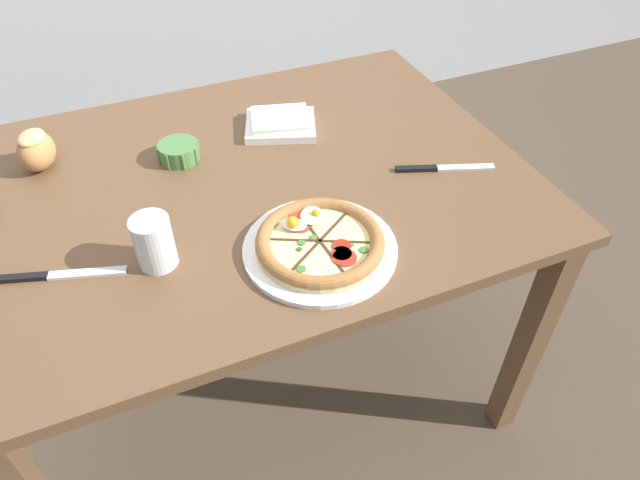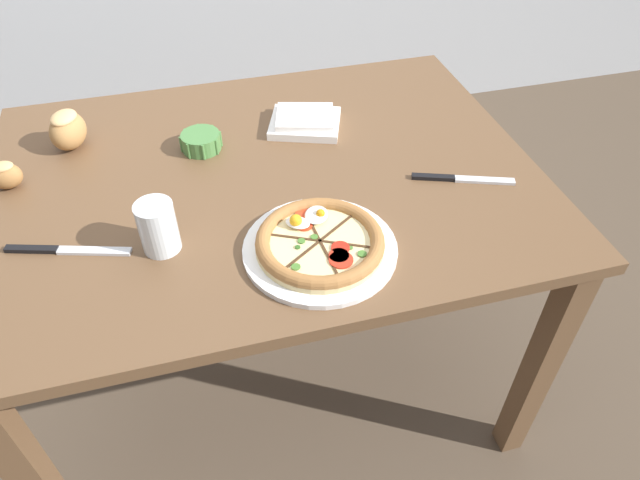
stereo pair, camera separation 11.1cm
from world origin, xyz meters
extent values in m
plane|color=brown|center=(0.00, 0.00, 0.00)|extent=(12.00, 12.00, 0.00)
cube|color=brown|center=(0.00, 0.00, 0.75)|extent=(1.26, 0.95, 0.03)
cube|color=brown|center=(0.58, -0.42, 0.37)|extent=(0.06, 0.06, 0.74)
cube|color=brown|center=(-0.58, 0.42, 0.37)|extent=(0.06, 0.06, 0.74)
cube|color=brown|center=(0.58, 0.42, 0.37)|extent=(0.06, 0.06, 0.74)
cylinder|color=white|center=(0.06, -0.28, 0.77)|extent=(0.31, 0.31, 0.01)
cylinder|color=#E5C684|center=(0.06, -0.28, 0.78)|extent=(0.25, 0.25, 0.01)
cylinder|color=beige|center=(0.06, -0.28, 0.79)|extent=(0.21, 0.21, 0.00)
torus|color=#A36B38|center=(0.06, -0.28, 0.79)|extent=(0.25, 0.25, 0.03)
cube|color=#472D19|center=(0.05, -0.23, 0.79)|extent=(0.01, 0.10, 0.00)
cube|color=#472D19|center=(0.01, -0.26, 0.79)|extent=(0.10, 0.05, 0.00)
cube|color=#472D19|center=(0.01, -0.31, 0.79)|extent=(0.09, 0.06, 0.00)
cube|color=#472D19|center=(0.06, -0.34, 0.79)|extent=(0.01, 0.10, 0.00)
cube|color=#472D19|center=(0.10, -0.31, 0.79)|extent=(0.10, 0.05, 0.00)
cube|color=#472D19|center=(0.10, -0.25, 0.79)|extent=(0.09, 0.06, 0.00)
cylinder|color=red|center=(0.08, -0.33, 0.79)|extent=(0.04, 0.04, 0.00)
cylinder|color=red|center=(0.08, -0.35, 0.79)|extent=(0.05, 0.05, 0.00)
cylinder|color=red|center=(0.05, -0.20, 0.79)|extent=(0.04, 0.04, 0.00)
cylinder|color=red|center=(0.04, -0.23, 0.79)|extent=(0.03, 0.03, 0.00)
cylinder|color=red|center=(0.09, -0.31, 0.79)|extent=(0.04, 0.04, 0.00)
ellipsoid|color=white|center=(0.07, -0.21, 0.80)|extent=(0.07, 0.07, 0.01)
sphere|color=orange|center=(0.07, -0.22, 0.81)|extent=(0.02, 0.02, 0.02)
ellipsoid|color=white|center=(0.03, -0.23, 0.80)|extent=(0.06, 0.06, 0.01)
sphere|color=#F4AD1E|center=(0.02, -0.23, 0.81)|extent=(0.03, 0.03, 0.03)
cylinder|color=#386B23|center=(0.02, -0.20, 0.79)|extent=(0.01, 0.01, 0.00)
cylinder|color=#477A2D|center=(0.02, -0.28, 0.79)|extent=(0.01, 0.01, 0.00)
cylinder|color=#477A2D|center=(0.05, -0.27, 0.79)|extent=(0.02, 0.02, 0.00)
cylinder|color=#477A2D|center=(-0.01, -0.34, 0.79)|extent=(0.02, 0.02, 0.00)
cylinder|color=#477A2D|center=(0.11, -0.32, 0.79)|extent=(0.01, 0.01, 0.00)
cylinder|color=#477A2D|center=(0.12, -0.34, 0.79)|extent=(0.02, 0.02, 0.00)
cylinder|color=#2D5B1E|center=(0.01, -0.29, 0.79)|extent=(0.01, 0.01, 0.00)
cylinder|color=#4C8442|center=(-0.13, 0.14, 0.79)|extent=(0.09, 0.09, 0.04)
cylinder|color=#AD1423|center=(-0.13, 0.14, 0.79)|extent=(0.08, 0.08, 0.02)
cylinder|color=#4C8442|center=(-0.08, 0.14, 0.79)|extent=(0.01, 0.01, 0.04)
cylinder|color=#4C8442|center=(-0.10, 0.17, 0.79)|extent=(0.01, 0.01, 0.04)
cylinder|color=#4C8442|center=(-0.13, 0.19, 0.79)|extent=(0.01, 0.01, 0.04)
cylinder|color=#4C8442|center=(-0.16, 0.17, 0.79)|extent=(0.01, 0.01, 0.04)
cylinder|color=#4C8442|center=(-0.18, 0.14, 0.79)|extent=(0.01, 0.01, 0.04)
cylinder|color=#4C8442|center=(-0.16, 0.11, 0.79)|extent=(0.01, 0.01, 0.04)
cylinder|color=#4C8442|center=(-0.13, 0.09, 0.79)|extent=(0.01, 0.01, 0.04)
cylinder|color=#4C8442|center=(-0.10, 0.11, 0.79)|extent=(0.01, 0.01, 0.04)
cube|color=white|center=(0.14, 0.17, 0.78)|extent=(0.21, 0.20, 0.02)
cube|color=white|center=(0.14, 0.17, 0.79)|extent=(0.17, 0.16, 0.02)
ellipsoid|color=#B27F47|center=(-0.43, 0.23, 0.81)|extent=(0.11, 0.13, 0.09)
ellipsoid|color=#EAB775|center=(-0.43, 0.23, 0.85)|extent=(0.08, 0.09, 0.03)
cube|color=silver|center=(0.48, -0.16, 0.77)|extent=(0.13, 0.06, 0.01)
cube|color=black|center=(0.37, -0.12, 0.77)|extent=(0.10, 0.05, 0.01)
cube|color=silver|center=(-0.38, -0.17, 0.77)|extent=(0.15, 0.06, 0.01)
cube|color=black|center=(-0.50, -0.13, 0.77)|extent=(0.11, 0.05, 0.01)
cylinder|color=white|center=(-0.24, -0.19, 0.82)|extent=(0.08, 0.08, 0.11)
cylinder|color=silver|center=(-0.24, -0.19, 0.80)|extent=(0.06, 0.06, 0.06)
camera|label=1|loc=(-0.26, -1.03, 1.55)|focal=32.00mm
camera|label=2|loc=(-0.16, -1.07, 1.55)|focal=32.00mm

